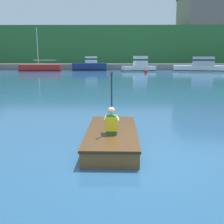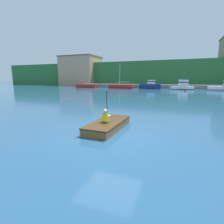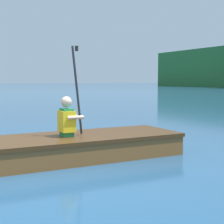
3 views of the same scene
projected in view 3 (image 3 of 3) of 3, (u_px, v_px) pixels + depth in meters
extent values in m
plane|color=navy|center=(34.00, 171.00, 4.71)|extent=(300.00, 300.00, 0.00)
cube|color=brown|center=(85.00, 146.00, 5.57)|extent=(1.22, 3.09, 0.37)
cube|color=#432A13|center=(85.00, 137.00, 5.55)|extent=(1.26, 3.13, 0.06)
cube|color=#432A13|center=(85.00, 137.00, 5.55)|extent=(1.00, 2.66, 0.02)
cone|color=brown|center=(160.00, 138.00, 6.24)|extent=(0.42, 0.42, 0.33)
cube|color=brown|center=(71.00, 139.00, 5.45)|extent=(1.11, 0.18, 0.03)
cube|color=#267F3F|center=(67.00, 122.00, 5.39)|extent=(0.24, 0.16, 0.44)
cube|color=yellow|center=(67.00, 121.00, 5.39)|extent=(0.29, 0.21, 0.33)
sphere|color=beige|center=(66.00, 102.00, 5.36)|extent=(0.17, 0.17, 0.17)
cylinder|color=beige|center=(75.00, 118.00, 5.29)|extent=(0.06, 0.26, 0.06)
cylinder|color=beige|center=(69.00, 116.00, 5.56)|extent=(0.06, 0.26, 0.06)
cylinder|color=#232328|center=(77.00, 91.00, 5.43)|extent=(0.04, 0.18, 1.39)
cylinder|color=black|center=(77.00, 48.00, 5.37)|extent=(0.05, 0.05, 0.08)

